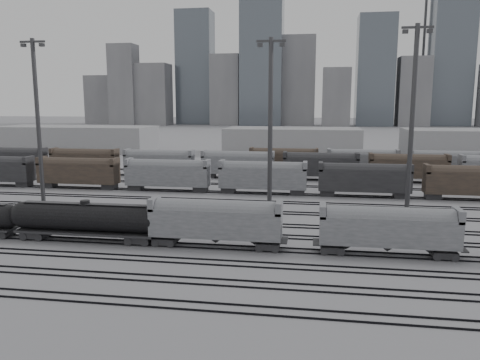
# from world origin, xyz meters

# --- Properties ---
(ground) EXTENTS (900.00, 900.00, 0.00)m
(ground) POSITION_xyz_m (0.00, 0.00, 0.00)
(ground) COLOR #A2A2A7
(ground) RESTS_ON ground
(tracks) EXTENTS (220.00, 71.50, 0.16)m
(tracks) POSITION_xyz_m (0.00, 17.50, 0.08)
(tracks) COLOR black
(tracks) RESTS_ON ground
(tank_car_b) EXTENTS (18.27, 3.04, 4.51)m
(tank_car_b) POSITION_xyz_m (-8.67, 1.00, 2.61)
(tank_car_b) COLOR black
(tank_car_b) RESTS_ON ground
(hopper_car_a) EXTENTS (14.38, 2.86, 5.14)m
(hopper_car_a) POSITION_xyz_m (6.32, 1.00, 3.18)
(hopper_car_a) COLOR black
(hopper_car_a) RESTS_ON ground
(hopper_car_b) EXTENTS (13.93, 2.77, 4.98)m
(hopper_car_b) POSITION_xyz_m (24.34, 1.00, 3.08)
(hopper_car_b) COLOR black
(hopper_car_b) RESTS_ON ground
(light_mast_b) EXTENTS (4.02, 0.64, 25.14)m
(light_mast_b) POSITION_xyz_m (-25.74, 19.96, 13.34)
(light_mast_b) COLOR #373739
(light_mast_b) RESTS_ON ground
(light_mast_c) EXTENTS (3.82, 0.61, 23.88)m
(light_mast_c) POSITION_xyz_m (10.82, 15.03, 12.67)
(light_mast_c) COLOR #373739
(light_mast_c) RESTS_ON ground
(light_mast_d) EXTENTS (4.17, 0.67, 26.08)m
(light_mast_d) POSITION_xyz_m (29.94, 21.12, 13.83)
(light_mast_d) COLOR #373739
(light_mast_d) RESTS_ON ground
(bg_string_near) EXTENTS (151.00, 3.00, 5.60)m
(bg_string_near) POSITION_xyz_m (8.00, 32.00, 2.80)
(bg_string_near) COLOR gray
(bg_string_near) RESTS_ON ground
(bg_string_mid) EXTENTS (151.00, 3.00, 5.60)m
(bg_string_mid) POSITION_xyz_m (18.00, 48.00, 2.80)
(bg_string_mid) COLOR black
(bg_string_mid) RESTS_ON ground
(bg_string_far) EXTENTS (66.00, 3.00, 5.60)m
(bg_string_far) POSITION_xyz_m (35.50, 56.00, 2.80)
(bg_string_far) COLOR #4D3D31
(bg_string_far) RESTS_ON ground
(warehouse_left) EXTENTS (50.00, 18.00, 8.00)m
(warehouse_left) POSITION_xyz_m (-60.00, 95.00, 4.00)
(warehouse_left) COLOR #A7A7A9
(warehouse_left) RESTS_ON ground
(warehouse_mid) EXTENTS (40.00, 18.00, 8.00)m
(warehouse_mid) POSITION_xyz_m (10.00, 95.00, 4.00)
(warehouse_mid) COLOR #A7A7A9
(warehouse_mid) RESTS_ON ground
(warehouse_right) EXTENTS (35.00, 18.00, 8.00)m
(warehouse_right) POSITION_xyz_m (60.00, 95.00, 4.00)
(warehouse_right) COLOR #A7A7A9
(warehouse_right) RESTS_ON ground
(skyline) EXTENTS (316.00, 22.40, 95.00)m
(skyline) POSITION_xyz_m (10.84, 280.00, 34.73)
(skyline) COLOR gray
(skyline) RESTS_ON ground
(crane_left) EXTENTS (42.00, 1.80, 100.00)m
(crane_left) POSITION_xyz_m (-28.74, 305.00, 57.39)
(crane_left) COLOR #373739
(crane_left) RESTS_ON ground
(crane_right) EXTENTS (42.00, 1.80, 100.00)m
(crane_right) POSITION_xyz_m (91.26, 305.00, 57.39)
(crane_right) COLOR #373739
(crane_right) RESTS_ON ground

